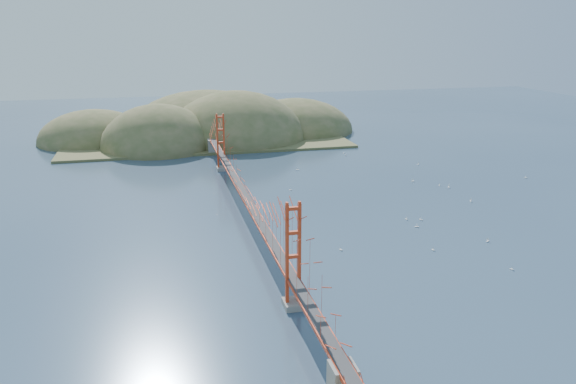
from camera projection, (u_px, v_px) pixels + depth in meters
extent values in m
plane|color=#2E435C|center=(246.00, 217.00, 87.34)|extent=(320.00, 320.00, 0.00)
cube|color=gray|center=(293.00, 304.00, 59.31)|extent=(2.00, 2.40, 0.70)
cube|color=gray|center=(222.00, 169.00, 115.17)|extent=(2.00, 2.40, 0.70)
cube|color=#B42F14|center=(246.00, 196.00, 86.40)|extent=(1.40, 92.00, 0.16)
cube|color=#B42F14|center=(246.00, 198.00, 86.45)|extent=(1.33, 92.00, 0.24)
cube|color=#38383A|center=(246.00, 196.00, 86.37)|extent=(1.19, 92.00, 0.03)
cube|color=gray|center=(343.00, 384.00, 44.04)|extent=(2.00, 2.20, 3.30)
cube|color=gray|center=(213.00, 147.00, 129.70)|extent=(2.20, 2.60, 3.30)
cube|color=olive|center=(205.00, 138.00, 146.86)|extent=(70.00, 40.00, 0.60)
ellipsoid|color=olive|center=(159.00, 147.00, 136.77)|extent=(28.00, 28.00, 21.00)
ellipsoid|color=olive|center=(237.00, 139.00, 146.88)|extent=(36.00, 36.00, 25.00)
ellipsoid|color=olive|center=(296.00, 131.00, 158.40)|extent=(32.00, 32.00, 18.00)
ellipsoid|color=olive|center=(95.00, 141.00, 144.33)|extent=(28.00, 28.00, 16.00)
ellipsoid|color=olive|center=(208.00, 129.00, 160.42)|extent=(44.00, 44.00, 22.00)
cube|color=white|center=(413.00, 181.00, 106.85)|extent=(0.65, 0.42, 0.11)
cylinder|color=white|center=(413.00, 180.00, 106.76)|extent=(0.02, 0.02, 0.68)
cube|color=white|center=(471.00, 201.00, 94.80)|extent=(0.34, 0.62, 0.11)
cylinder|color=white|center=(471.00, 199.00, 94.71)|extent=(0.02, 0.02, 0.65)
cube|color=white|center=(406.00, 219.00, 86.03)|extent=(0.24, 0.53, 0.09)
cylinder|color=white|center=(407.00, 218.00, 85.95)|extent=(0.01, 0.01, 0.56)
cube|color=white|center=(433.00, 250.00, 74.30)|extent=(0.26, 0.53, 0.09)
cylinder|color=white|center=(433.00, 248.00, 74.22)|extent=(0.01, 0.01, 0.55)
cube|color=white|center=(291.00, 190.00, 101.36)|extent=(0.48, 0.41, 0.09)
cylinder|color=white|center=(291.00, 188.00, 101.28)|extent=(0.01, 0.01, 0.53)
cube|color=white|center=(439.00, 185.00, 104.19)|extent=(0.31, 0.51, 0.09)
cylinder|color=white|center=(439.00, 184.00, 104.12)|extent=(0.01, 0.01, 0.53)
cube|color=white|center=(298.00, 170.00, 115.36)|extent=(0.61, 0.24, 0.11)
cylinder|color=white|center=(298.00, 168.00, 115.26)|extent=(0.02, 0.02, 0.66)
cube|color=white|center=(346.00, 155.00, 128.17)|extent=(0.31, 0.50, 0.09)
cylinder|color=white|center=(346.00, 154.00, 128.10)|extent=(0.01, 0.01, 0.51)
cube|color=white|center=(488.00, 241.00, 77.25)|extent=(0.59, 0.48, 0.11)
cylinder|color=white|center=(488.00, 239.00, 77.16)|extent=(0.02, 0.02, 0.64)
cube|color=white|center=(526.00, 178.00, 109.36)|extent=(0.46, 0.60, 0.11)
cylinder|color=white|center=(526.00, 176.00, 109.27)|extent=(0.02, 0.02, 0.64)
cube|color=white|center=(417.00, 227.00, 82.83)|extent=(0.60, 0.35, 0.10)
cylinder|color=white|center=(417.00, 225.00, 82.74)|extent=(0.02, 0.02, 0.63)
cube|color=white|center=(421.00, 220.00, 85.84)|extent=(0.46, 0.56, 0.10)
cylinder|color=white|center=(421.00, 218.00, 85.76)|extent=(0.02, 0.02, 0.60)
cube|color=white|center=(512.00, 269.00, 68.46)|extent=(0.37, 0.50, 0.09)
cylinder|color=white|center=(512.00, 267.00, 68.38)|extent=(0.01, 0.01, 0.53)
cube|color=white|center=(449.00, 187.00, 102.93)|extent=(0.46, 0.66, 0.11)
cylinder|color=white|center=(449.00, 185.00, 102.83)|extent=(0.02, 0.02, 0.69)
cube|color=white|center=(418.00, 164.00, 119.81)|extent=(0.56, 0.51, 0.10)
cylinder|color=white|center=(418.00, 163.00, 119.72)|extent=(0.02, 0.02, 0.62)
cube|color=white|center=(344.00, 153.00, 130.41)|extent=(0.49, 0.34, 0.09)
cylinder|color=white|center=(344.00, 152.00, 130.34)|extent=(0.01, 0.01, 0.51)
cube|color=white|center=(341.00, 250.00, 74.37)|extent=(0.40, 0.52, 0.09)
cylinder|color=white|center=(341.00, 248.00, 74.29)|extent=(0.01, 0.01, 0.55)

